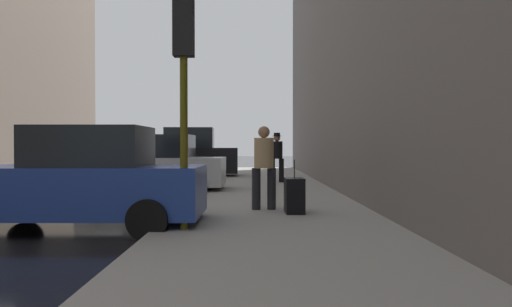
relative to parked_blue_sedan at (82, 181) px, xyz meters
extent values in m
cube|color=gray|center=(3.35, 1.78, -0.77)|extent=(4.00, 40.00, 0.15)
cube|color=navy|center=(-0.05, 0.00, -0.16)|extent=(4.21, 1.87, 0.84)
cube|color=black|center=(0.15, 0.00, 0.59)|extent=(1.90, 1.58, 0.70)
cylinder|color=black|center=(-1.41, 0.93, -0.53)|extent=(0.64, 0.22, 0.64)
cylinder|color=black|center=(1.32, 0.91, -0.53)|extent=(0.64, 0.22, 0.64)
cylinder|color=black|center=(1.31, -0.93, -0.53)|extent=(0.64, 0.22, 0.64)
cube|color=#B7BABF|center=(-0.05, 6.46, -0.16)|extent=(4.24, 1.94, 0.84)
cube|color=black|center=(0.15, 6.46, 0.59)|extent=(1.93, 1.61, 0.70)
cylinder|color=black|center=(-1.39, 7.41, -0.53)|extent=(0.65, 0.24, 0.64)
cylinder|color=black|center=(-1.43, 5.58, -0.53)|extent=(0.65, 0.24, 0.64)
cylinder|color=black|center=(1.34, 7.35, -0.53)|extent=(0.65, 0.24, 0.64)
cylinder|color=black|center=(1.30, 5.51, -0.53)|extent=(0.65, 0.24, 0.64)
cube|color=black|center=(-0.05, 13.30, -0.03)|extent=(4.66, 2.00, 1.10)
cube|color=black|center=(0.15, 13.30, 0.95)|extent=(2.12, 1.64, 0.90)
cylinder|color=black|center=(-1.57, 14.16, -0.53)|extent=(0.65, 0.24, 0.64)
cylinder|color=black|center=(-1.51, 12.32, -0.53)|extent=(0.65, 0.24, 0.64)
cylinder|color=black|center=(1.41, 14.27, -0.53)|extent=(0.65, 0.24, 0.64)
cylinder|color=black|center=(1.48, 12.43, -0.53)|extent=(0.65, 0.24, 0.64)
cylinder|color=red|center=(1.80, 7.20, -0.42)|extent=(0.22, 0.22, 0.55)
sphere|color=red|center=(1.80, 7.20, -0.09)|extent=(0.20, 0.20, 0.20)
cylinder|color=red|center=(1.64, 7.20, -0.40)|extent=(0.10, 0.09, 0.09)
cylinder|color=red|center=(1.96, 7.20, -0.40)|extent=(0.10, 0.09, 0.09)
cylinder|color=#514C0F|center=(1.85, -0.77, 1.10)|extent=(0.12, 0.12, 3.60)
cube|color=black|center=(1.85, -0.77, 2.45)|extent=(0.32, 0.24, 0.90)
sphere|color=red|center=(1.85, -0.64, 2.73)|extent=(0.14, 0.14, 0.14)
sphere|color=yellow|center=(1.85, -0.64, 2.45)|extent=(0.14, 0.14, 0.14)
sphere|color=green|center=(1.85, -0.64, 2.17)|extent=(0.14, 0.14, 0.14)
cylinder|color=black|center=(3.32, 1.67, -0.27)|extent=(0.20, 0.20, 0.85)
cylinder|color=black|center=(3.00, 1.62, -0.27)|extent=(0.20, 0.20, 0.85)
cylinder|color=tan|center=(3.16, 1.64, 0.46)|extent=(0.45, 0.45, 0.62)
sphere|color=#997051|center=(3.16, 1.64, 0.89)|extent=(0.24, 0.24, 0.24)
cylinder|color=black|center=(3.96, 9.32, -0.27)|extent=(0.19, 0.19, 0.85)
cylinder|color=black|center=(3.64, 9.34, -0.27)|extent=(0.19, 0.19, 0.85)
cylinder|color=black|center=(3.80, 9.33, 0.46)|extent=(0.42, 0.42, 0.62)
sphere|color=#997051|center=(3.80, 9.33, 0.89)|extent=(0.24, 0.24, 0.24)
cylinder|color=black|center=(3.80, 9.33, 0.96)|extent=(0.34, 0.34, 0.02)
cylinder|color=black|center=(3.80, 9.33, 1.02)|extent=(0.23, 0.23, 0.11)
cube|color=black|center=(3.74, 1.09, -0.36)|extent=(0.38, 0.57, 0.68)
cylinder|color=#333333|center=(3.74, 1.09, 0.16)|extent=(0.02, 0.02, 0.36)
camera|label=1|loc=(2.94, -8.57, 0.61)|focal=35.00mm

